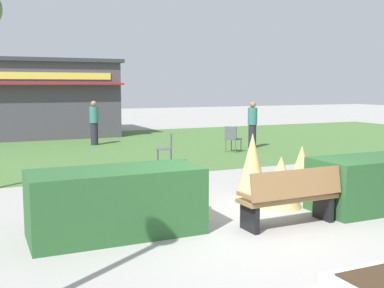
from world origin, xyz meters
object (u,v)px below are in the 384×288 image
food_kiosk (7,98)px  parked_car_west_slot (6,113)px  cafe_chair_west (167,146)px  cafe_chair_east (232,137)px  person_strolling (94,123)px  person_standing (252,124)px  park_bench (291,197)px

food_kiosk → parked_car_west_slot: (0.31, 7.33, -1.07)m
cafe_chair_west → parked_car_west_slot: bearing=101.2°
cafe_chair_east → person_strolling: 5.49m
food_kiosk → person_standing: 11.20m
park_bench → person_standing: size_ratio=1.01×
person_strolling → person_standing: size_ratio=1.00×
parked_car_west_slot → park_bench: bearing=-82.8°
cafe_chair_west → cafe_chair_east: same height
person_standing → parked_car_west_slot: (-7.55, 15.27, -0.22)m
park_bench → parked_car_west_slot: 24.04m
person_strolling → food_kiosk: bearing=54.4°
cafe_chair_west → parked_car_west_slot: parked_car_west_slot is taller
parked_car_west_slot → person_strolling: bearing=-78.1°
food_kiosk → cafe_chair_west: bearing=-69.5°
cafe_chair_west → person_standing: bearing=26.6°
cafe_chair_east → person_standing: size_ratio=0.53×
food_kiosk → cafe_chair_west: 10.74m
parked_car_west_slot → cafe_chair_east: bearing=-68.4°
cafe_chair_west → parked_car_west_slot: (-3.43, 17.33, 0.12)m
park_bench → person_strolling: bearing=92.3°
cafe_chair_east → food_kiosk: bearing=127.5°
park_bench → cafe_chair_east: bearing=67.1°
person_strolling → person_standing: same height
park_bench → person_strolling: person_strolling is taller
food_kiosk → parked_car_west_slot: size_ratio=2.19×
person_strolling → cafe_chair_west: bearing=-147.0°
cafe_chair_west → person_standing: size_ratio=0.53×
food_kiosk → park_bench: bearing=-78.7°
person_strolling → person_standing: (5.03, -3.25, 0.00)m
cafe_chair_west → cafe_chair_east: bearing=25.2°
park_bench → cafe_chair_west: park_bench is taller
park_bench → person_strolling: (-0.48, 11.83, 0.38)m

